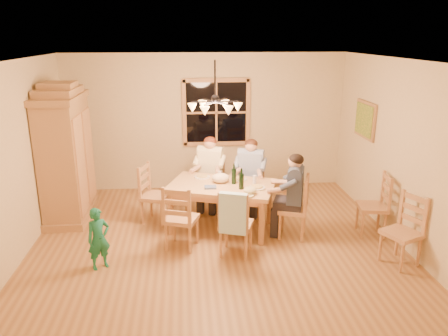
{
  "coord_description": "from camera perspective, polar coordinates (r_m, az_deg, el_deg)",
  "views": [
    {
      "loc": [
        -0.44,
        -6.07,
        3.04
      ],
      "look_at": [
        0.13,
        0.1,
        1.13
      ],
      "focal_mm": 35.0,
      "sensor_mm": 36.0,
      "label": 1
    }
  ],
  "objects": [
    {
      "name": "chair_spare_back",
      "position": [
        7.27,
        18.67,
        -5.93
      ],
      "size": [
        0.48,
        0.5,
        0.99
      ],
      "rotation": [
        0.0,
        0.0,
        1.41
      ],
      "color": "tan",
      "rests_on": "floor"
    },
    {
      "name": "wall_left",
      "position": [
        6.71,
        -25.27,
        0.89
      ],
      "size": [
        0.02,
        5.0,
        2.7
      ],
      "primitive_type": "cube",
      "color": "beige",
      "rests_on": "floor"
    },
    {
      "name": "ceiling",
      "position": [
        6.09,
        -1.2,
        13.96
      ],
      "size": [
        5.5,
        5.0,
        0.02
      ],
      "primitive_type": "cube",
      "color": "white",
      "rests_on": "wall_back"
    },
    {
      "name": "wine_glass_a",
      "position": [
        7.11,
        -0.56,
        -0.95
      ],
      "size": [
        0.06,
        0.06,
        0.14
      ],
      "primitive_type": "cylinder",
      "color": "silver",
      "rests_on": "dining_table"
    },
    {
      "name": "chandelier",
      "position": [
        6.16,
        -1.17,
        8.16
      ],
      "size": [
        0.77,
        0.68,
        0.71
      ],
      "color": "black",
      "rests_on": "ceiling"
    },
    {
      "name": "adult_woman",
      "position": [
        7.68,
        -1.83,
        0.51
      ],
      "size": [
        0.5,
        0.52,
        0.87
      ],
      "rotation": [
        0.0,
        0.0,
        2.8
      ],
      "color": "#F0ECB9",
      "rests_on": "floor"
    },
    {
      "name": "painting",
      "position": [
        8.05,
        17.95,
        6.01
      ],
      "size": [
        0.06,
        0.78,
        0.64
      ],
      "color": "#A78048",
      "rests_on": "wall_right"
    },
    {
      "name": "plate_plaid",
      "position": [
        7.12,
        1.99,
        -1.45
      ],
      "size": [
        0.26,
        0.26,
        0.02
      ],
      "primitive_type": "cylinder",
      "color": "white",
      "rests_on": "dining_table"
    },
    {
      "name": "cap",
      "position": [
        6.49,
        3.41,
        -2.94
      ],
      "size": [
        0.2,
        0.2,
        0.11
      ],
      "primitive_type": "ellipsoid",
      "color": "#BFB77F",
      "rests_on": "dining_table"
    },
    {
      "name": "armoire",
      "position": [
        7.78,
        -19.89,
        1.33
      ],
      "size": [
        0.66,
        1.4,
        2.3
      ],
      "color": "#A78048",
      "rests_on": "floor"
    },
    {
      "name": "chair_end_left",
      "position": [
        7.41,
        -8.86,
        -4.75
      ],
      "size": [
        0.54,
        0.55,
        0.99
      ],
      "rotation": [
        0.0,
        0.0,
        -1.91
      ],
      "color": "tan",
      "rests_on": "floor"
    },
    {
      "name": "wall_right",
      "position": [
        7.06,
        21.76,
        2.06
      ],
      "size": [
        0.02,
        5.0,
        2.7
      ],
      "primitive_type": "cube",
      "color": "beige",
      "rests_on": "floor"
    },
    {
      "name": "wall_back",
      "position": [
        8.74,
        -2.34,
        5.99
      ],
      "size": [
        5.5,
        0.02,
        2.7
      ],
      "primitive_type": "cube",
      "color": "beige",
      "rests_on": "floor"
    },
    {
      "name": "chair_near_left",
      "position": [
        6.5,
        -5.54,
        -7.84
      ],
      "size": [
        0.55,
        0.54,
        0.99
      ],
      "rotation": [
        0.0,
        0.0,
        -0.34
      ],
      "color": "tan",
      "rests_on": "floor"
    },
    {
      "name": "wine_bottle_b",
      "position": [
        6.65,
        2.29,
        -1.41
      ],
      "size": [
        0.08,
        0.08,
        0.33
      ],
      "primitive_type": "cylinder",
      "color": "black",
      "rests_on": "dining_table"
    },
    {
      "name": "cloth_bundle",
      "position": [
        6.96,
        -0.47,
        -1.3
      ],
      "size": [
        0.28,
        0.22,
        0.15
      ],
      "primitive_type": "ellipsoid",
      "color": "beige",
      "rests_on": "dining_table"
    },
    {
      "name": "adult_plaid_man",
      "position": [
        7.52,
        3.5,
        0.12
      ],
      "size": [
        0.5,
        0.52,
        0.87
      ],
      "rotation": [
        0.0,
        0.0,
        2.8
      ],
      "color": "#385A9B",
      "rests_on": "floor"
    },
    {
      "name": "wine_glass_b",
      "position": [
        6.9,
        4.02,
        -1.56
      ],
      "size": [
        0.06,
        0.06,
        0.14
      ],
      "primitive_type": "cylinder",
      "color": "silver",
      "rests_on": "dining_table"
    },
    {
      "name": "chair_near_right",
      "position": [
        6.29,
        1.57,
        -8.64
      ],
      "size": [
        0.55,
        0.54,
        0.99
      ],
      "rotation": [
        0.0,
        0.0,
        -0.34
      ],
      "color": "tan",
      "rests_on": "floor"
    },
    {
      "name": "wine_bottle_a",
      "position": [
        6.88,
        1.3,
        -0.76
      ],
      "size": [
        0.08,
        0.08,
        0.33
      ],
      "primitive_type": "cylinder",
      "color": "black",
      "rests_on": "dining_table"
    },
    {
      "name": "floor",
      "position": [
        6.8,
        -1.06,
        -9.41
      ],
      "size": [
        5.5,
        5.5,
        0.0
      ],
      "primitive_type": "plane",
      "color": "olive",
      "rests_on": "ground"
    },
    {
      "name": "plate_slate",
      "position": [
        6.74,
        4.31,
        -2.58
      ],
      "size": [
        0.26,
        0.26,
        0.02
      ],
      "primitive_type": "cylinder",
      "color": "white",
      "rests_on": "dining_table"
    },
    {
      "name": "dining_table",
      "position": [
        6.93,
        -0.31,
        -2.97
      ],
      "size": [
        1.87,
        1.48,
        0.76
      ],
      "rotation": [
        0.0,
        0.0,
        -0.34
      ],
      "color": "tan",
      "rests_on": "floor"
    },
    {
      "name": "window",
      "position": [
        8.68,
        -1.02,
        7.26
      ],
      "size": [
        1.3,
        0.06,
        1.3
      ],
      "color": "black",
      "rests_on": "wall_back"
    },
    {
      "name": "chair_far_right",
      "position": [
        7.7,
        3.43,
        -3.71
      ],
      "size": [
        0.55,
        0.54,
        0.99
      ],
      "rotation": [
        0.0,
        0.0,
        2.8
      ],
      "color": "tan",
      "rests_on": "floor"
    },
    {
      "name": "child",
      "position": [
        6.11,
        -16.05,
        -8.86
      ],
      "size": [
        0.37,
        0.34,
        0.86
      ],
      "primitive_type": "imported",
      "rotation": [
        0.0,
        0.0,
        0.55
      ],
      "color": "#1A7559",
      "rests_on": "floor"
    },
    {
      "name": "chair_end_right",
      "position": [
        6.89,
        8.93,
        -6.47
      ],
      "size": [
        0.54,
        0.55,
        0.99
      ],
      "rotation": [
        0.0,
        0.0,
        1.23
      ],
      "color": "tan",
      "rests_on": "floor"
    },
    {
      "name": "towel",
      "position": [
        5.96,
        1.2,
        -5.97
      ],
      "size": [
        0.39,
        0.22,
        0.58
      ],
      "primitive_type": "cube",
      "rotation": [
        0.0,
        0.0,
        -0.34
      ],
      "color": "#B5E6F6",
      "rests_on": "chair_near_right"
    },
    {
      "name": "plate_woman",
      "position": [
        7.23,
        -2.87,
        -1.17
      ],
      "size": [
        0.26,
        0.26,
        0.02
      ],
      "primitive_type": "cylinder",
      "color": "white",
      "rests_on": "dining_table"
    },
    {
      "name": "napkin",
      "position": [
        6.73,
        -1.79,
        -2.52
      ],
      "size": [
        0.22,
        0.19,
        0.03
      ],
      "primitive_type": "cube",
      "rotation": [
        0.0,
        0.0,
        -0.34
      ],
      "color": "#4C608D",
      "rests_on": "dining_table"
    },
    {
      "name": "chair_far_left",
      "position": [
        7.85,
        -1.79,
        -3.26
      ],
      "size": [
        0.55,
        0.54,
        0.99
      ],
      "rotation": [
        0.0,
        0.0,
        2.8
      ],
      "color": "tan",
      "rests_on": "floor"
    },
    {
      "name": "chair_spare_front",
      "position": [
        6.49,
        22.02,
        -9.14
      ],
      "size": [
        0.56,
        0.57,
        0.99
      ],
      "rotation": [
        0.0,
        0.0,
        2.0
      ],
      "color": "tan",
      "rests_on": "floor"
    },
    {
      "name": "adult_slate_man",
      "position": [
        6.69,
        9.14,
        -2.25
      ],
      "size": [
        0.52,
        0.5,
        0.87
      ],
      "rotation": [
        0.0,
        0.0,
        1.23
      ],
      "color": "#3A455D",
      "rests_on": "floor"
    }
  ]
}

